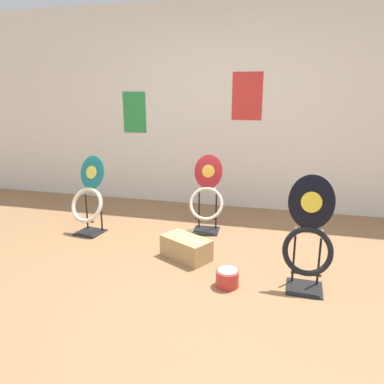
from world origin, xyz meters
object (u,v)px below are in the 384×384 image
at_px(toilet_seat_display_crimson_swirl, 207,195).
at_px(toilet_seat_display_teal_sax, 89,198).
at_px(paint_can, 227,277).
at_px(storage_box, 186,248).
at_px(toilet_seat_display_jazz_black, 309,239).

bearing_deg(toilet_seat_display_crimson_swirl, toilet_seat_display_teal_sax, -162.42).
bearing_deg(toilet_seat_display_crimson_swirl, paint_can, -70.02).
relative_size(paint_can, storage_box, 0.36).
relative_size(toilet_seat_display_crimson_swirl, storage_box, 1.60).
height_order(toilet_seat_display_jazz_black, paint_can, toilet_seat_display_jazz_black).
bearing_deg(storage_box, toilet_seat_display_jazz_black, -15.83).
distance_m(toilet_seat_display_teal_sax, toilet_seat_display_crimson_swirl, 1.29).
bearing_deg(toilet_seat_display_teal_sax, toilet_seat_display_crimson_swirl, 17.58).
bearing_deg(toilet_seat_display_jazz_black, toilet_seat_display_teal_sax, 163.61).
xyz_separation_m(toilet_seat_display_jazz_black, paint_can, (-0.61, -0.12, -0.35)).
distance_m(toilet_seat_display_teal_sax, paint_can, 1.86).
bearing_deg(storage_box, toilet_seat_display_crimson_swirl, 87.56).
distance_m(toilet_seat_display_jazz_black, paint_can, 0.71).
xyz_separation_m(toilet_seat_display_crimson_swirl, storage_box, (-0.03, -0.75, -0.31)).
distance_m(toilet_seat_display_jazz_black, storage_box, 1.15).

